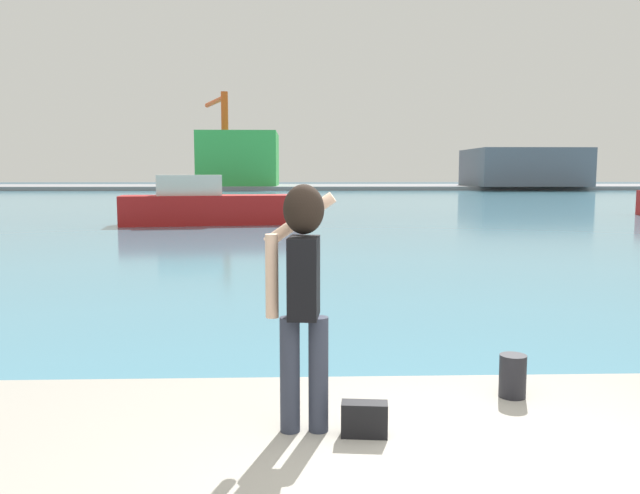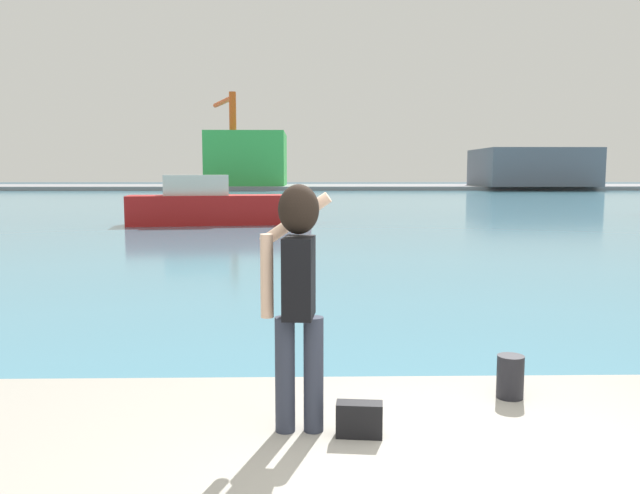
{
  "view_description": "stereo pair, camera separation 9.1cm",
  "coord_description": "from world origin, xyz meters",
  "px_view_note": "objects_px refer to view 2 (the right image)",
  "views": [
    {
      "loc": [
        -0.92,
        -3.6,
        2.39
      ],
      "look_at": [
        -0.68,
        3.43,
        1.58
      ],
      "focal_mm": 36.3,
      "sensor_mm": 36.0,
      "label": 1
    },
    {
      "loc": [
        -0.83,
        -3.61,
        2.39
      ],
      "look_at": [
        -0.68,
        3.43,
        1.58
      ],
      "focal_mm": 36.3,
      "sensor_mm": 36.0,
      "label": 2
    }
  ],
  "objects_px": {
    "warehouse_right": "(532,167)",
    "warehouse_left": "(248,159)",
    "harbor_bollard": "(510,377)",
    "handbag": "(359,419)",
    "boat_moored": "(216,206)",
    "port_crane": "(230,127)",
    "person_photographer": "(297,282)"
  },
  "relations": [
    {
      "from": "warehouse_right",
      "to": "warehouse_left",
      "type": "bearing_deg",
      "value": 174.01
    },
    {
      "from": "harbor_bollard",
      "to": "handbag",
      "type": "bearing_deg",
      "value": -149.85
    },
    {
      "from": "boat_moored",
      "to": "harbor_bollard",
      "type": "bearing_deg",
      "value": -85.01
    },
    {
      "from": "harbor_bollard",
      "to": "port_crane",
      "type": "relative_size",
      "value": 0.03
    },
    {
      "from": "person_photographer",
      "to": "warehouse_right",
      "type": "height_order",
      "value": "warehouse_right"
    },
    {
      "from": "warehouse_left",
      "to": "person_photographer",
      "type": "bearing_deg",
      "value": -84.65
    },
    {
      "from": "boat_moored",
      "to": "port_crane",
      "type": "bearing_deg",
      "value": 87.81
    },
    {
      "from": "harbor_bollard",
      "to": "warehouse_left",
      "type": "distance_m",
      "value": 89.85
    },
    {
      "from": "harbor_bollard",
      "to": "warehouse_right",
      "type": "distance_m",
      "value": 90.11
    },
    {
      "from": "harbor_bollard",
      "to": "boat_moored",
      "type": "height_order",
      "value": "boat_moored"
    },
    {
      "from": "warehouse_right",
      "to": "boat_moored",
      "type": "bearing_deg",
      "value": -120.54
    },
    {
      "from": "handbag",
      "to": "harbor_bollard",
      "type": "distance_m",
      "value": 1.49
    },
    {
      "from": "boat_moored",
      "to": "warehouse_left",
      "type": "bearing_deg",
      "value": 85.62
    },
    {
      "from": "handbag",
      "to": "harbor_bollard",
      "type": "relative_size",
      "value": 0.92
    },
    {
      "from": "person_photographer",
      "to": "boat_moored",
      "type": "height_order",
      "value": "person_photographer"
    },
    {
      "from": "person_photographer",
      "to": "warehouse_left",
      "type": "distance_m",
      "value": 90.28
    },
    {
      "from": "handbag",
      "to": "boat_moored",
      "type": "distance_m",
      "value": 25.9
    },
    {
      "from": "boat_moored",
      "to": "warehouse_right",
      "type": "distance_m",
      "value": 70.01
    },
    {
      "from": "person_photographer",
      "to": "port_crane",
      "type": "bearing_deg",
      "value": 13.1
    },
    {
      "from": "person_photographer",
      "to": "warehouse_left",
      "type": "xyz_separation_m",
      "value": [
        -8.41,
        89.84,
        2.67
      ]
    },
    {
      "from": "person_photographer",
      "to": "handbag",
      "type": "relative_size",
      "value": 5.44
    },
    {
      "from": "warehouse_right",
      "to": "port_crane",
      "type": "distance_m",
      "value": 43.15
    },
    {
      "from": "harbor_bollard",
      "to": "port_crane",
      "type": "bearing_deg",
      "value": 98.02
    },
    {
      "from": "port_crane",
      "to": "harbor_bollard",
      "type": "bearing_deg",
      "value": -81.98
    },
    {
      "from": "handbag",
      "to": "warehouse_right",
      "type": "distance_m",
      "value": 91.24
    },
    {
      "from": "handbag",
      "to": "port_crane",
      "type": "height_order",
      "value": "port_crane"
    },
    {
      "from": "person_photographer",
      "to": "boat_moored",
      "type": "xyz_separation_m",
      "value": [
        -4.1,
        25.4,
        -0.77
      ]
    },
    {
      "from": "harbor_bollard",
      "to": "warehouse_left",
      "type": "height_order",
      "value": "warehouse_left"
    },
    {
      "from": "boat_moored",
      "to": "port_crane",
      "type": "xyz_separation_m",
      "value": [
        -6.89,
        65.37,
        8.04
      ]
    },
    {
      "from": "harbor_bollard",
      "to": "port_crane",
      "type": "xyz_separation_m",
      "value": [
        -12.7,
        90.13,
        8.16
      ]
    },
    {
      "from": "port_crane",
      "to": "warehouse_right",
      "type": "bearing_deg",
      "value": -6.86
    },
    {
      "from": "warehouse_left",
      "to": "port_crane",
      "type": "distance_m",
      "value": 5.36
    }
  ]
}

